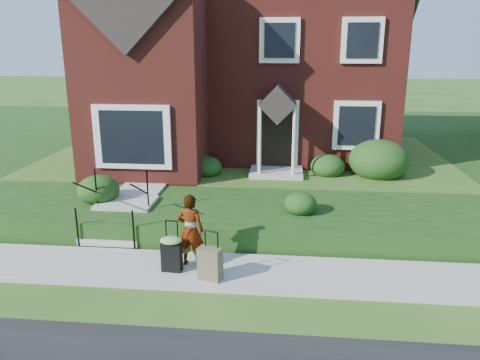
# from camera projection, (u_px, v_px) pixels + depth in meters

# --- Properties ---
(ground) EXTENTS (120.00, 120.00, 0.00)m
(ground) POSITION_uv_depth(u_px,v_px,m) (210.00, 273.00, 9.52)
(ground) COLOR #2D5119
(ground) RESTS_ON ground
(sidewalk) EXTENTS (60.00, 1.60, 0.08)m
(sidewalk) POSITION_uv_depth(u_px,v_px,m) (210.00, 271.00, 9.51)
(sidewalk) COLOR #9E9B93
(sidewalk) RESTS_ON ground
(terrace) EXTENTS (44.00, 20.00, 0.60)m
(terrace) POSITION_uv_depth(u_px,v_px,m) (347.00, 149.00, 19.48)
(terrace) COLOR #17350E
(terrace) RESTS_ON ground
(walkway) EXTENTS (1.20, 6.00, 0.06)m
(walkway) POSITION_uv_depth(u_px,v_px,m) (155.00, 175.00, 14.37)
(walkway) COLOR #9E9B93
(walkway) RESTS_ON terrace
(main_house) EXTENTS (10.40, 10.20, 9.40)m
(main_house) POSITION_uv_depth(u_px,v_px,m) (244.00, 23.00, 17.28)
(main_house) COLOR maroon
(main_house) RESTS_ON terrace
(front_steps) EXTENTS (1.40, 2.02, 1.50)m
(front_steps) POSITION_uv_depth(u_px,v_px,m) (121.00, 215.00, 11.40)
(front_steps) COLOR #9E9B93
(front_steps) RESTS_ON ground
(foundation_shrubs) EXTENTS (10.13, 4.79, 1.27)m
(foundation_shrubs) POSITION_uv_depth(u_px,v_px,m) (278.00, 162.00, 13.90)
(foundation_shrubs) COLOR #173810
(foundation_shrubs) RESTS_ON terrace
(woman) EXTENTS (0.59, 0.41, 1.52)m
(woman) POSITION_uv_depth(u_px,v_px,m) (190.00, 230.00, 9.50)
(woman) COLOR #999999
(woman) RESTS_ON sidewalk
(suitcase_black) EXTENTS (0.46, 0.39, 1.06)m
(suitcase_black) POSITION_uv_depth(u_px,v_px,m) (172.00, 252.00, 9.34)
(suitcase_black) COLOR black
(suitcase_black) RESTS_ON sidewalk
(suitcase_olive) EXTENTS (0.51, 0.38, 0.98)m
(suitcase_olive) POSITION_uv_depth(u_px,v_px,m) (210.00, 264.00, 9.01)
(suitcase_olive) COLOR brown
(suitcase_olive) RESTS_ON sidewalk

